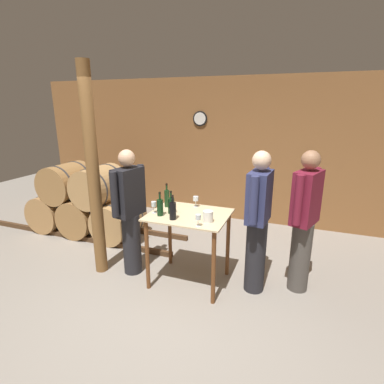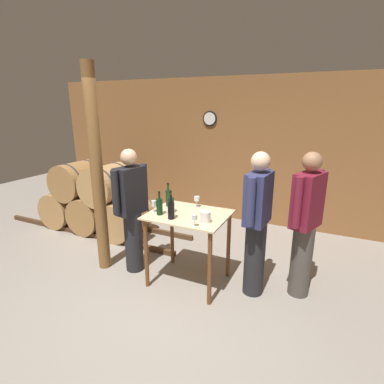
{
  "view_description": "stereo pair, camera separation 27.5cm",
  "coord_description": "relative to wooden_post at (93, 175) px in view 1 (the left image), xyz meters",
  "views": [
    {
      "loc": [
        1.31,
        -2.61,
        2.19
      ],
      "look_at": [
        0.07,
        0.66,
        1.17
      ],
      "focal_mm": 28.0,
      "sensor_mm": 36.0,
      "label": 1
    },
    {
      "loc": [
        1.56,
        -2.5,
        2.19
      ],
      "look_at": [
        0.07,
        0.66,
        1.17
      ],
      "focal_mm": 28.0,
      "sensor_mm": 36.0,
      "label": 2
    }
  ],
  "objects": [
    {
      "name": "ground_plane",
      "position": [
        1.16,
        -0.39,
        -1.35
      ],
      "size": [
        14.0,
        14.0,
        0.0
      ],
      "primitive_type": "plane",
      "color": "gray"
    },
    {
      "name": "back_wall",
      "position": [
        1.16,
        2.58,
        0.0
      ],
      "size": [
        8.4,
        0.08,
        2.7
      ],
      "color": "brown",
      "rests_on": "ground_plane"
    },
    {
      "name": "barrel_rack",
      "position": [
        -1.04,
        0.97,
        -0.81
      ],
      "size": [
        3.61,
        0.77,
        1.23
      ],
      "color": "#4C331E",
      "rests_on": "ground_plane"
    },
    {
      "name": "tasting_table",
      "position": [
        1.23,
        0.18,
        -0.61
      ],
      "size": [
        0.95,
        0.77,
        0.92
      ],
      "color": "beige",
      "rests_on": "ground_plane"
    },
    {
      "name": "wooden_post",
      "position": [
        0.0,
        0.0,
        0.0
      ],
      "size": [
        0.16,
        0.16,
        2.7
      ],
      "color": "brown",
      "rests_on": "ground_plane"
    },
    {
      "name": "wine_bottle_far_left",
      "position": [
        0.86,
        0.33,
        -0.31
      ],
      "size": [
        0.07,
        0.07,
        0.31
      ],
      "color": "#193819",
      "rests_on": "tasting_table"
    },
    {
      "name": "wine_bottle_left",
      "position": [
        0.92,
        0.01,
        -0.32
      ],
      "size": [
        0.07,
        0.07,
        0.29
      ],
      "color": "black",
      "rests_on": "tasting_table"
    },
    {
      "name": "wine_bottle_center",
      "position": [
        1.02,
        0.12,
        -0.32
      ],
      "size": [
        0.08,
        0.08,
        0.28
      ],
      "color": "black",
      "rests_on": "tasting_table"
    },
    {
      "name": "wine_bottle_right",
      "position": [
        1.12,
        -0.06,
        -0.32
      ],
      "size": [
        0.08,
        0.08,
        0.29
      ],
      "color": "black",
      "rests_on": "tasting_table"
    },
    {
      "name": "wine_glass_near_left",
      "position": [
        0.81,
        0.05,
        -0.32
      ],
      "size": [
        0.06,
        0.06,
        0.15
      ],
      "color": "silver",
      "rests_on": "tasting_table"
    },
    {
      "name": "wine_glass_near_center",
      "position": [
        1.21,
        0.45,
        -0.32
      ],
      "size": [
        0.07,
        0.07,
        0.14
      ],
      "color": "silver",
      "rests_on": "tasting_table"
    },
    {
      "name": "wine_glass_near_right",
      "position": [
        1.46,
        -0.15,
        -0.33
      ],
      "size": [
        0.06,
        0.06,
        0.14
      ],
      "color": "silver",
      "rests_on": "tasting_table"
    },
    {
      "name": "ice_bucket",
      "position": [
        1.52,
        0.01,
        -0.36
      ],
      "size": [
        0.12,
        0.12,
        0.13
      ],
      "color": "white",
      "rests_on": "tasting_table"
    },
    {
      "name": "person_host",
      "position": [
        0.43,
        0.12,
        -0.47
      ],
      "size": [
        0.29,
        0.58,
        1.67
      ],
      "color": "#232328",
      "rests_on": "ground_plane"
    },
    {
      "name": "person_visitor_with_scarf",
      "position": [
        2.54,
        0.5,
        -0.44
      ],
      "size": [
        0.34,
        0.56,
        1.72
      ],
      "color": "#4C4742",
      "rests_on": "ground_plane"
    },
    {
      "name": "person_visitor_bearded",
      "position": [
        2.04,
        0.29,
        -0.44
      ],
      "size": [
        0.25,
        0.59,
        1.72
      ],
      "color": "#232328",
      "rests_on": "ground_plane"
    }
  ]
}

